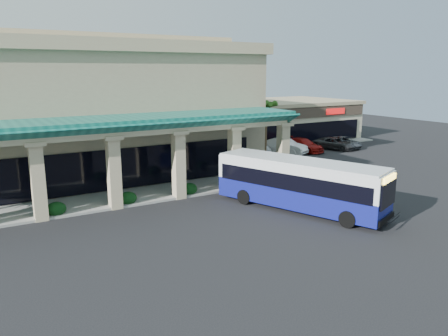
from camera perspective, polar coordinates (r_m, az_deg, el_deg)
ground at (r=27.76m, az=4.39°, el=-5.67°), size 110.00×110.00×0.00m
main_building at (r=38.35m, az=-19.85°, el=7.37°), size 30.80×14.80×11.35m
arcade at (r=29.82m, az=-16.02°, el=0.82°), size 30.00×6.20×5.70m
strip_mall at (r=56.70m, az=5.50°, el=6.24°), size 22.50×12.50×4.90m
palm_0 at (r=40.61m, az=5.44°, el=4.93°), size 2.40×2.40×6.60m
palm_1 at (r=43.66m, az=4.18°, el=4.96°), size 2.40×2.40×5.80m
broadleaf_tree at (r=46.89m, az=-1.34°, el=4.91°), size 2.60×2.60×4.81m
transit_bus at (r=28.01m, az=9.79°, el=-2.21°), size 6.68×11.77×3.23m
pedestrian at (r=33.20m, az=16.25°, el=-1.41°), size 0.76×0.81×1.87m
car_silver at (r=44.57m, az=5.01°, el=2.25°), size 2.84×4.46×1.41m
car_white at (r=46.98m, az=7.88°, el=2.86°), size 3.58×5.27×1.64m
car_red at (r=48.61m, az=10.26°, el=2.98°), size 2.89×5.28×1.45m
car_gray at (r=50.74m, az=14.21°, el=3.14°), size 3.94×5.31×1.34m
car_extra at (r=51.98m, az=15.34°, el=3.26°), size 2.40×4.77×1.30m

